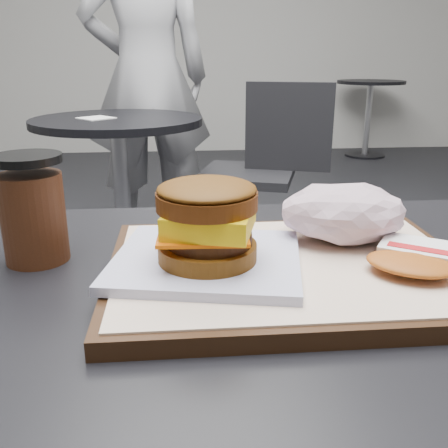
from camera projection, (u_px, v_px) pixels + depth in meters
customer_table at (272, 435)px, 0.57m from camera, size 0.80×0.60×0.77m
serving_tray at (289, 270)px, 0.53m from camera, size 0.38×0.28×0.02m
breakfast_sandwich at (207, 231)px, 0.50m from camera, size 0.22×0.20×0.09m
hash_brown at (419, 258)px, 0.51m from camera, size 0.14×0.13×0.02m
crumpled_wrapper at (344, 213)px, 0.58m from camera, size 0.15×0.11×0.06m
coffee_cup at (33, 213)px, 0.56m from camera, size 0.08×0.08×0.12m
neighbor_table at (120, 166)px, 2.11m from camera, size 0.70×0.70×0.75m
napkin at (96, 118)px, 2.02m from camera, size 0.17×0.17×0.00m
neighbor_chair at (262, 164)px, 2.33m from camera, size 0.65×0.53×0.88m
patron at (147, 76)px, 2.54m from camera, size 0.70×0.51×1.78m
bg_table_far at (369, 100)px, 4.97m from camera, size 0.66×0.66×0.75m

